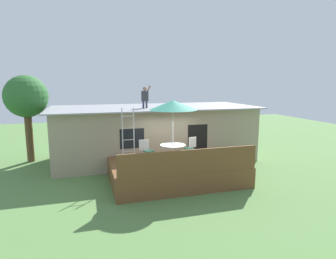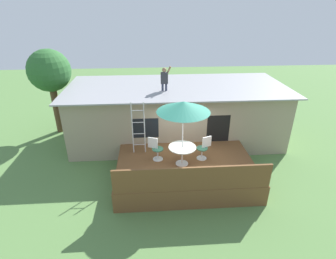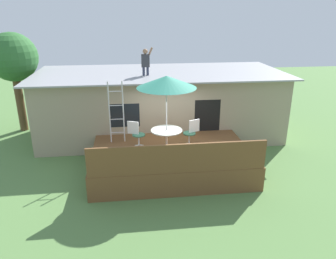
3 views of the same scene
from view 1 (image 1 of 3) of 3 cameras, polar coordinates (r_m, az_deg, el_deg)
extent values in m
plane|color=#567F42|center=(12.05, 1.51, -10.12)|extent=(40.00, 40.00, 0.00)
cube|color=gray|center=(15.06, -2.71, -0.78)|extent=(10.00, 4.00, 2.72)
cube|color=#99999E|center=(14.87, -2.76, 4.50)|extent=(10.50, 4.50, 0.06)
cube|color=black|center=(12.81, -7.23, -1.81)|extent=(1.10, 0.03, 0.90)
cube|color=black|center=(13.76, 5.92, -3.13)|extent=(1.00, 0.03, 2.00)
cube|color=brown|center=(11.92, 1.51, -8.30)|extent=(5.30, 3.51, 0.80)
cube|color=brown|center=(10.14, 4.54, -6.53)|extent=(5.20, 0.08, 0.90)
cylinder|color=silver|center=(11.66, 0.97, -6.59)|extent=(0.48, 0.48, 0.03)
cylinder|color=silver|center=(11.56, 0.97, -4.90)|extent=(0.07, 0.07, 0.71)
cylinder|color=#999E93|center=(11.48, 0.98, -3.16)|extent=(1.04, 1.04, 0.03)
cylinder|color=silver|center=(11.39, 0.99, -0.85)|extent=(0.04, 0.04, 2.40)
cone|color=#338C72|center=(11.24, 1.00, 4.93)|extent=(1.90, 1.90, 0.38)
cylinder|color=silver|center=(11.97, -9.12, -0.95)|extent=(0.04, 0.04, 2.20)
cylinder|color=silver|center=(12.04, -6.86, -0.83)|extent=(0.04, 0.04, 2.20)
cylinder|color=silver|center=(12.16, -7.90, -4.37)|extent=(0.48, 0.03, 0.03)
cylinder|color=silver|center=(12.05, -7.96, -2.06)|extent=(0.48, 0.03, 0.03)
cylinder|color=silver|center=(11.96, -8.01, 0.29)|extent=(0.48, 0.03, 0.03)
cylinder|color=silver|center=(11.89, -8.07, 2.67)|extent=(0.48, 0.03, 0.03)
cylinder|color=#33384C|center=(14.03, -4.97, 4.99)|extent=(0.10, 0.10, 0.34)
cylinder|color=#33384C|center=(14.07, -4.33, 5.01)|extent=(0.10, 0.10, 0.34)
cube|color=#333338|center=(14.02, -4.67, 6.72)|extent=(0.32, 0.20, 0.50)
sphere|color=#997051|center=(14.01, -4.69, 8.19)|extent=(0.20, 0.20, 0.20)
cylinder|color=#997051|center=(14.05, -3.96, 7.95)|extent=(0.26, 0.08, 0.44)
cylinder|color=silver|center=(11.80, -3.86, -6.44)|extent=(0.40, 0.40, 0.02)
cylinder|color=silver|center=(11.74, -3.88, -5.41)|extent=(0.06, 0.06, 0.44)
cylinder|color=#33664C|center=(11.68, -3.89, -4.32)|extent=(0.44, 0.44, 0.04)
cube|color=silver|center=(11.66, -4.87, -3.14)|extent=(0.38, 0.20, 0.44)
cylinder|color=silver|center=(12.22, 4.21, -5.87)|extent=(0.40, 0.40, 0.02)
cylinder|color=silver|center=(12.17, 4.22, -4.87)|extent=(0.06, 0.06, 0.44)
cylinder|color=#33664C|center=(12.11, 4.24, -3.82)|extent=(0.44, 0.44, 0.04)
cube|color=silver|center=(12.19, 4.94, -2.58)|extent=(0.39, 0.19, 0.44)
cylinder|color=brown|center=(16.07, -26.10, -0.73)|extent=(0.35, 0.35, 2.92)
sphere|color=#2D662D|center=(15.88, -26.60, 5.97)|extent=(2.10, 2.10, 2.10)
camera|label=2|loc=(3.91, 34.39, 45.89)|focal=28.34mm
camera|label=3|loc=(2.67, 57.89, 32.41)|focal=34.46mm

